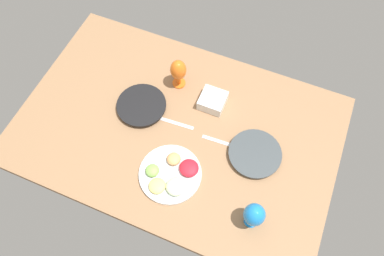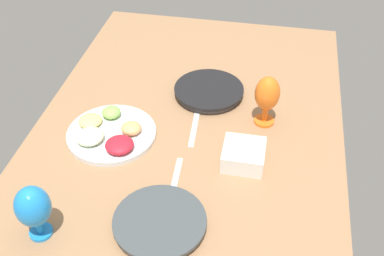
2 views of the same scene
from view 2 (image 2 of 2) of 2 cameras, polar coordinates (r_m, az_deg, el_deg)
The scene contains 9 objects.
ground_plane at distance 162.87cm, azimuth -0.59°, elevation -0.90°, with size 160.00×104.00×4.00cm, color #99704C.
dinner_plate_left at distance 132.75cm, azimuth -3.87°, elevation -11.23°, with size 25.72×25.72×2.89cm.
dinner_plate_right at distance 176.77cm, azimuth 2.03°, elevation 4.37°, with size 25.60×25.60×3.17cm.
fruit_platter at distance 160.29cm, azimuth -9.76°, elevation -0.57°, with size 29.66×29.66×5.37cm.
hurricane_glass_orange at distance 160.27cm, azimuth 8.95°, elevation 3.87°, with size 8.40×8.40×18.39cm.
hurricane_glass_blue at distance 130.55cm, azimuth -18.42°, elevation -9.01°, with size 9.38×9.38×17.09cm.
square_bowl_white at distance 148.98cm, azimuth 6.17°, elevation -3.13°, with size 12.88×12.88×6.12cm.
fork_by_left_plate at distance 145.17cm, azimuth -1.98°, elevation -6.04°, with size 18.00×1.80×0.60cm, color silver.
fork_by_right_plate at distance 161.86cm, azimuth 0.24°, elevation -0.14°, with size 18.00×1.80×0.60cm, color silver.
Camera 2 is at (-120.09, -24.84, 105.18)cm, focal length 44.72 mm.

